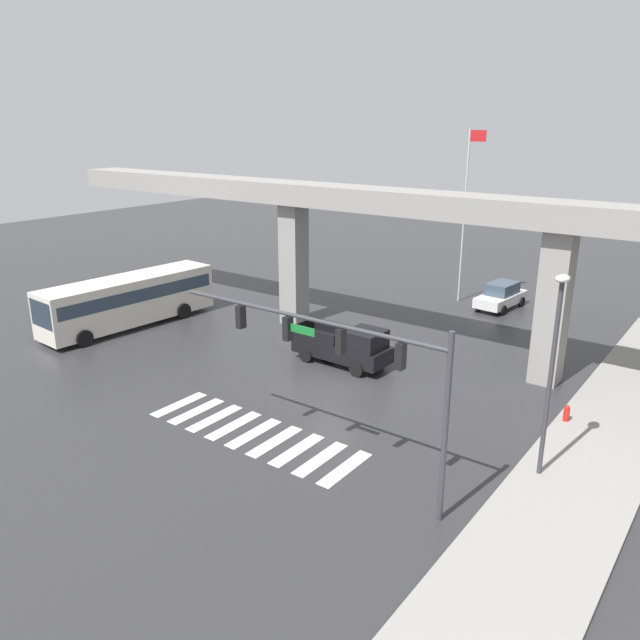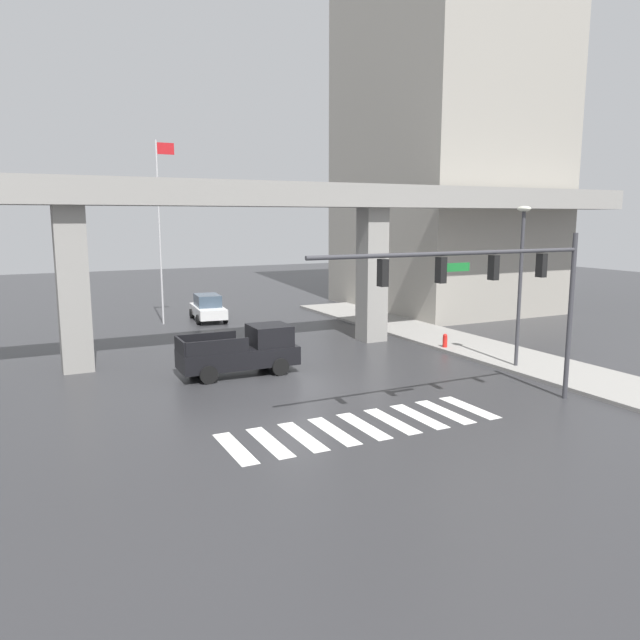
{
  "view_description": "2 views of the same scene",
  "coord_description": "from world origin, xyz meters",
  "px_view_note": "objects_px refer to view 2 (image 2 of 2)",
  "views": [
    {
      "loc": [
        15.24,
        -21.37,
        11.85
      ],
      "look_at": [
        -0.46,
        -0.19,
        3.34
      ],
      "focal_mm": 34.79,
      "sensor_mm": 36.0,
      "label": 1
    },
    {
      "loc": [
        -9.84,
        -21.78,
        6.75
      ],
      "look_at": [
        1.45,
        0.84,
        2.51
      ],
      "focal_mm": 34.39,
      "sensor_mm": 36.0,
      "label": 2
    }
  ],
  "objects_px": {
    "flagpole": "(161,221)",
    "fire_hydrant": "(445,342)",
    "traffic_signal_mast": "(496,279)",
    "sedan_white": "(208,308)",
    "pickup_truck": "(245,352)",
    "street_lamp_near_corner": "(521,268)"
  },
  "relations": [
    {
      "from": "sedan_white",
      "to": "traffic_signal_mast",
      "type": "relative_size",
      "value": 0.41
    },
    {
      "from": "traffic_signal_mast",
      "to": "fire_hydrant",
      "type": "relative_size",
      "value": 12.81
    },
    {
      "from": "sedan_white",
      "to": "traffic_signal_mast",
      "type": "height_order",
      "value": "traffic_signal_mast"
    },
    {
      "from": "flagpole",
      "to": "traffic_signal_mast",
      "type": "bearing_deg",
      "value": -74.97
    },
    {
      "from": "street_lamp_near_corner",
      "to": "fire_hydrant",
      "type": "distance_m",
      "value": 6.19
    },
    {
      "from": "pickup_truck",
      "to": "traffic_signal_mast",
      "type": "bearing_deg",
      "value": -56.41
    },
    {
      "from": "pickup_truck",
      "to": "flagpole",
      "type": "relative_size",
      "value": 0.45
    },
    {
      "from": "fire_hydrant",
      "to": "sedan_white",
      "type": "bearing_deg",
      "value": 120.01
    },
    {
      "from": "fire_hydrant",
      "to": "pickup_truck",
      "type": "bearing_deg",
      "value": -179.99
    },
    {
      "from": "traffic_signal_mast",
      "to": "fire_hydrant",
      "type": "xyz_separation_m",
      "value": [
        4.95,
        8.89,
        -4.25
      ]
    },
    {
      "from": "fire_hydrant",
      "to": "traffic_signal_mast",
      "type": "bearing_deg",
      "value": -119.1
    },
    {
      "from": "sedan_white",
      "to": "traffic_signal_mast",
      "type": "distance_m",
      "value": 23.82
    },
    {
      "from": "street_lamp_near_corner",
      "to": "fire_hydrant",
      "type": "height_order",
      "value": "street_lamp_near_corner"
    },
    {
      "from": "pickup_truck",
      "to": "flagpole",
      "type": "distance_m",
      "value": 15.35
    },
    {
      "from": "pickup_truck",
      "to": "traffic_signal_mast",
      "type": "xyz_separation_m",
      "value": [
        5.91,
        -8.89,
        3.69
      ]
    },
    {
      "from": "traffic_signal_mast",
      "to": "street_lamp_near_corner",
      "type": "distance_m",
      "value": 6.86
    },
    {
      "from": "pickup_truck",
      "to": "fire_hydrant",
      "type": "relative_size",
      "value": 6.04
    },
    {
      "from": "flagpole",
      "to": "fire_hydrant",
      "type": "bearing_deg",
      "value": -51.99
    },
    {
      "from": "street_lamp_near_corner",
      "to": "flagpole",
      "type": "bearing_deg",
      "value": 121.48
    },
    {
      "from": "sedan_white",
      "to": "street_lamp_near_corner",
      "type": "xyz_separation_m",
      "value": [
        8.71,
        -18.98,
        3.7
      ]
    },
    {
      "from": "pickup_truck",
      "to": "sedan_white",
      "type": "distance_m",
      "value": 14.6
    },
    {
      "from": "traffic_signal_mast",
      "to": "flagpole",
      "type": "relative_size",
      "value": 0.95
    }
  ]
}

